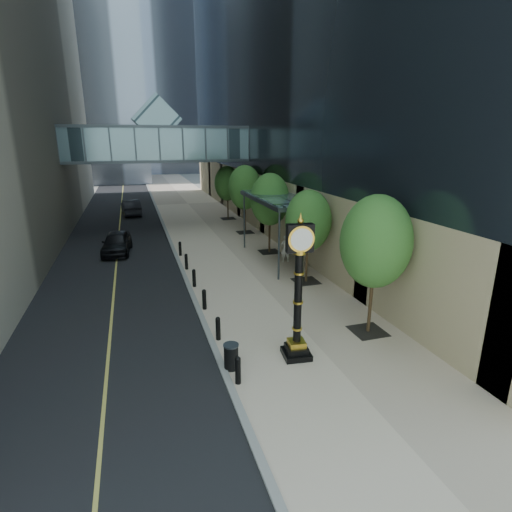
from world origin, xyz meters
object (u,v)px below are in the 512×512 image
(trash_bin, at_px, (231,357))
(car_far, at_px, (131,207))
(car_near, at_px, (117,243))
(street_clock, at_px, (298,300))
(pedestrian, at_px, (285,248))

(trash_bin, distance_m, car_far, 32.57)
(car_far, bearing_deg, car_near, 80.52)
(street_clock, distance_m, car_near, 18.48)
(car_far, bearing_deg, pedestrian, 109.53)
(street_clock, xyz_separation_m, pedestrian, (3.99, 11.42, -1.41))
(car_near, bearing_deg, street_clock, -62.52)
(trash_bin, bearing_deg, car_near, 103.94)
(street_clock, height_order, car_near, street_clock)
(trash_bin, height_order, car_far, car_far)
(pedestrian, relative_size, car_far, 0.37)
(street_clock, height_order, pedestrian, street_clock)
(street_clock, distance_m, trash_bin, 3.17)
(car_far, bearing_deg, street_clock, 94.69)
(trash_bin, relative_size, pedestrian, 0.49)
(trash_bin, distance_m, pedestrian, 13.22)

